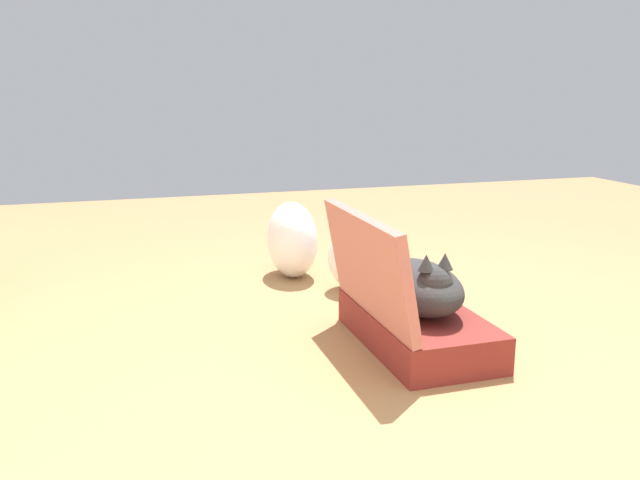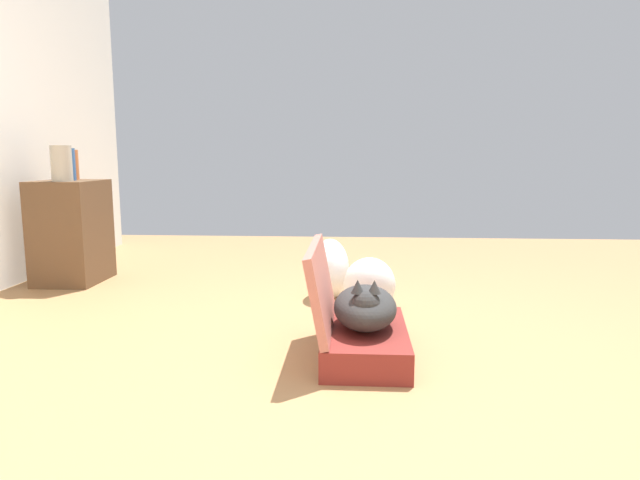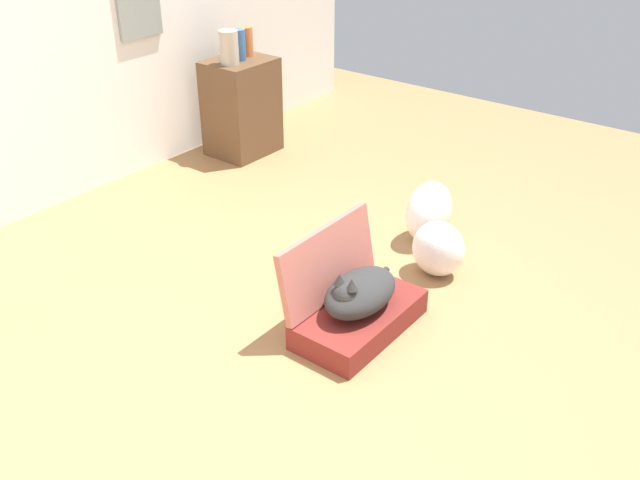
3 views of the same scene
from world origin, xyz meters
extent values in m
plane|color=#9E7247|center=(0.00, 0.00, 0.00)|extent=(7.68, 7.68, 0.00)
cube|color=maroon|center=(0.26, -0.16, 0.06)|extent=(0.68, 0.37, 0.13)
cube|color=#B26356|center=(0.26, 0.03, 0.31)|extent=(0.68, 0.10, 0.37)
ellipsoid|color=#2D2D2D|center=(0.26, -0.16, 0.22)|extent=(0.44, 0.28, 0.18)
sphere|color=#2D2D2D|center=(0.14, -0.16, 0.26)|extent=(0.13, 0.13, 0.13)
cone|color=#2D2D2D|center=(0.14, -0.20, 0.34)|extent=(0.06, 0.06, 0.06)
cone|color=#2D2D2D|center=(0.14, -0.13, 0.34)|extent=(0.06, 0.06, 0.06)
cylinder|color=#2D2D2D|center=(0.46, -0.12, 0.17)|extent=(0.20, 0.03, 0.07)
ellipsoid|color=white|center=(0.95, -0.20, 0.16)|extent=(0.25, 0.29, 0.31)
ellipsoid|color=white|center=(1.25, 0.04, 0.18)|extent=(0.35, 0.24, 0.37)
cube|color=brown|center=(1.58, 1.85, 0.35)|extent=(0.48, 0.40, 0.71)
cylinder|color=#B7AD99|center=(1.46, 1.82, 0.83)|extent=(0.13, 0.13, 0.24)
cylinder|color=#CC6B38|center=(1.70, 1.88, 0.81)|extent=(0.10, 0.10, 0.21)
cylinder|color=#38609E|center=(1.58, 1.84, 0.82)|extent=(0.09, 0.09, 0.22)
camera|label=1|loc=(-1.78, 0.84, 0.92)|focal=37.19mm
camera|label=2|loc=(-2.10, -0.11, 0.88)|focal=31.07mm
camera|label=3|loc=(-2.07, -1.73, 2.10)|focal=39.85mm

